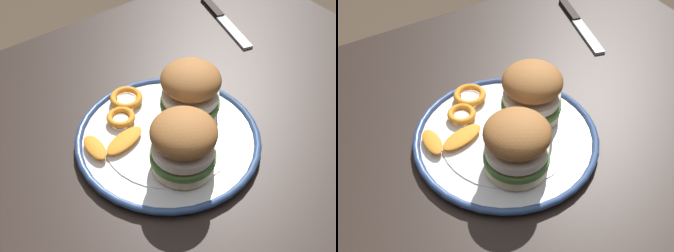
% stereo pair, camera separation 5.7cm
% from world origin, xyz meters
% --- Properties ---
extents(dining_table, '(1.17, 0.83, 0.74)m').
position_xyz_m(dining_table, '(0.00, 0.00, 0.62)').
color(dining_table, black).
rests_on(dining_table, ground).
extents(dinner_plate, '(0.32, 0.32, 0.02)m').
position_xyz_m(dinner_plate, '(0.02, -0.02, 0.74)').
color(dinner_plate, white).
rests_on(dinner_plate, dining_table).
extents(sandwich_half_left, '(0.15, 0.15, 0.10)m').
position_xyz_m(sandwich_half_left, '(0.09, 0.01, 0.80)').
color(sandwich_half_left, beige).
rests_on(sandwich_half_left, dinner_plate).
extents(sandwich_half_right, '(0.14, 0.14, 0.10)m').
position_xyz_m(sandwich_half_right, '(0.00, -0.08, 0.80)').
color(sandwich_half_right, beige).
rests_on(sandwich_half_right, dinner_plate).
extents(orange_peel_curled, '(0.08, 0.08, 0.01)m').
position_xyz_m(orange_peel_curled, '(0.01, 0.10, 0.76)').
color(orange_peel_curled, orange).
rests_on(orange_peel_curled, dinner_plate).
extents(orange_peel_strip_long, '(0.03, 0.06, 0.01)m').
position_xyz_m(orange_peel_strip_long, '(-0.09, 0.03, 0.76)').
color(orange_peel_strip_long, orange).
rests_on(orange_peel_strip_long, dinner_plate).
extents(orange_peel_strip_short, '(0.09, 0.05, 0.01)m').
position_xyz_m(orange_peel_strip_short, '(-0.05, 0.02, 0.76)').
color(orange_peel_strip_short, orange).
rests_on(orange_peel_strip_short, dinner_plate).
extents(orange_peel_small_curl, '(0.07, 0.07, 0.01)m').
position_xyz_m(orange_peel_small_curl, '(-0.02, 0.06, 0.76)').
color(orange_peel_small_curl, orange).
rests_on(orange_peel_small_curl, dinner_plate).
extents(table_knife, '(0.08, 0.22, 0.01)m').
position_xyz_m(table_knife, '(0.35, 0.22, 0.74)').
color(table_knife, silver).
rests_on(table_knife, dining_table).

